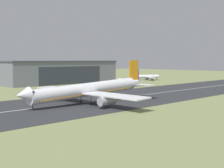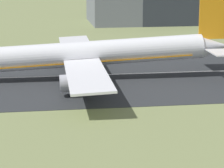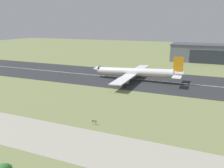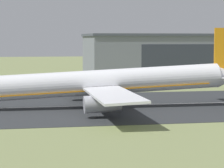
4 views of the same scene
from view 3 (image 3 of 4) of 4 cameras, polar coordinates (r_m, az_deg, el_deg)
ground_plane at (r=92.26m, az=-1.12°, el=-6.14°), size 726.02×726.02×0.00m
runway_strip at (r=139.03m, az=7.21°, el=1.21°), size 486.02×50.43×0.06m
runway_centreline at (r=139.02m, az=7.21°, el=1.23°), size 437.42×0.70×0.01m
taxiway_road at (r=68.58m, az=-11.16°, el=-14.53°), size 364.52×17.91×0.05m
hangar_building at (r=223.21m, az=26.35°, el=7.18°), size 86.04×30.33×15.83m
airplane_landing at (r=135.24m, az=5.90°, el=3.05°), size 58.42×58.06×16.15m
runway_sign at (r=77.21m, az=-4.66°, el=-9.75°), size 1.67×0.13×1.53m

